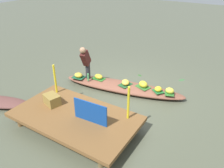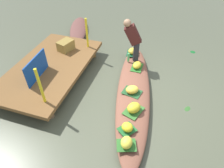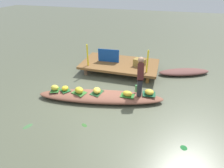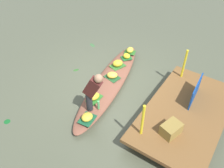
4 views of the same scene
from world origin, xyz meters
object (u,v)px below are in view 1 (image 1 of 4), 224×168
at_px(banana_bunch_1, 170,91).
at_px(banana_bunch_3, 143,84).
at_px(water_bottle, 88,77).
at_px(banana_bunch_4, 158,89).
at_px(banana_bunch_5, 99,76).
at_px(vendor_boat, 122,87).
at_px(banana_bunch_0, 125,82).
at_px(market_banner, 90,112).
at_px(banana_bunch_2, 78,75).
at_px(produce_crate, 52,100).
at_px(vendor_person, 86,61).

height_order(banana_bunch_1, banana_bunch_3, banana_bunch_3).
bearing_deg(water_bottle, banana_bunch_1, -166.46).
height_order(banana_bunch_4, banana_bunch_5, banana_bunch_4).
xyz_separation_m(vendor_boat, banana_bunch_0, (-0.12, 0.02, 0.21)).
distance_m(vendor_boat, banana_bunch_3, 0.73).
distance_m(banana_bunch_3, banana_bunch_5, 1.58).
distance_m(banana_bunch_1, banana_bunch_5, 2.44).
xyz_separation_m(banana_bunch_1, market_banner, (1.12, 2.54, 0.32)).
xyz_separation_m(banana_bunch_5, market_banner, (-1.30, 2.21, 0.33)).
bearing_deg(water_bottle, banana_bunch_0, -161.79).
height_order(vendor_boat, market_banner, market_banner).
height_order(banana_bunch_2, banana_bunch_4, same).
distance_m(banana_bunch_2, market_banner, 2.77).
height_order(vendor_boat, banana_bunch_3, banana_bunch_3).
bearing_deg(banana_bunch_3, banana_bunch_2, 13.92).
height_order(banana_bunch_0, banana_bunch_1, banana_bunch_1).
xyz_separation_m(banana_bunch_3, banana_bunch_4, (-0.52, 0.01, -0.02)).
height_order(banana_bunch_0, produce_crate, produce_crate).
bearing_deg(produce_crate, water_bottle, -84.37).
relative_size(banana_bunch_5, market_banner, 0.34).
distance_m(banana_bunch_5, vendor_person, 0.73).
bearing_deg(banana_bunch_2, banana_bunch_1, -168.70).
relative_size(banana_bunch_0, water_bottle, 1.19).
xyz_separation_m(banana_bunch_0, produce_crate, (1.04, 2.25, 0.19)).
xyz_separation_m(banana_bunch_1, banana_bunch_3, (0.86, 0.07, 0.01)).
bearing_deg(banana_bunch_2, produce_crate, 108.43).
xyz_separation_m(vendor_boat, water_bottle, (1.10, 0.42, 0.25)).
relative_size(banana_bunch_2, banana_bunch_3, 0.93).
relative_size(banana_bunch_2, market_banner, 0.32).
height_order(banana_bunch_3, banana_bunch_5, banana_bunch_3).
distance_m(banana_bunch_2, banana_bunch_3, 2.28).
relative_size(banana_bunch_3, market_banner, 0.35).
bearing_deg(banana_bunch_3, produce_crate, 56.55).
height_order(vendor_boat, produce_crate, produce_crate).
distance_m(banana_bunch_5, water_bottle, 0.38).
relative_size(banana_bunch_4, produce_crate, 0.53).
distance_m(banana_bunch_2, produce_crate, 1.98).
xyz_separation_m(vendor_boat, banana_bunch_3, (-0.68, -0.15, 0.22)).
xyz_separation_m(banana_bunch_2, banana_bunch_4, (-2.74, -0.54, -0.00)).
relative_size(banana_bunch_1, market_banner, 0.29).
distance_m(banana_bunch_0, water_bottle, 1.29).
bearing_deg(banana_bunch_4, water_bottle, 13.74).
relative_size(banana_bunch_5, water_bottle, 1.20).
bearing_deg(banana_bunch_3, banana_bunch_5, 9.79).
distance_m(vendor_boat, vendor_person, 1.50).
relative_size(banana_bunch_3, vendor_person, 0.26).
bearing_deg(produce_crate, banana_bunch_3, -123.45).
distance_m(banana_bunch_0, vendor_person, 1.50).
distance_m(vendor_boat, market_banner, 2.42).
bearing_deg(banana_bunch_4, banana_bunch_1, -167.77).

